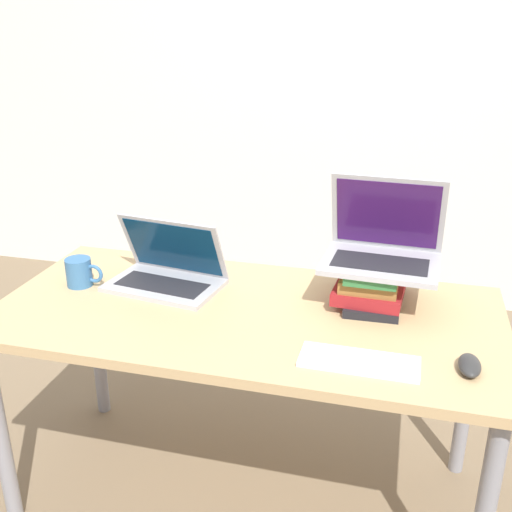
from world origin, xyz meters
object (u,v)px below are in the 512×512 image
book_stack (371,284)px  laptop_on_books (383,247)px  mouse (469,365)px  wireless_keyboard (359,361)px  mug (80,272)px  laptop_left (167,272)px

book_stack → laptop_on_books: 0.12m
laptop_on_books → mouse: laptop_on_books is taller
wireless_keyboard → mug: size_ratio=2.40×
laptop_left → wireless_keyboard: 0.74m
laptop_on_books → mouse: bearing=-54.8°
laptop_left → laptop_on_books: (0.68, 0.06, 0.13)m
laptop_left → mouse: 0.98m
book_stack → laptop_left: bearing=-176.4°
mouse → laptop_left: bearing=162.6°
mug → mouse: bearing=-10.2°
book_stack → mouse: book_stack is taller
laptop_left → mug: 0.29m
book_stack → wireless_keyboard: size_ratio=0.91×
book_stack → wireless_keyboard: (0.00, -0.37, -0.05)m
book_stack → wireless_keyboard: book_stack is taller
book_stack → mouse: 0.43m
mug → laptop_left: bearing=15.0°
wireless_keyboard → mug: bearing=164.8°
book_stack → laptop_on_books: size_ratio=0.79×
laptop_on_books → mug: laptop_on_books is taller
mug → laptop_on_books: bearing=8.0°
laptop_on_books → mouse: 0.46m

